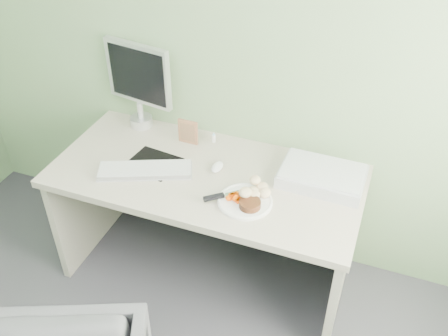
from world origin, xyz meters
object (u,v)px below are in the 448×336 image
at_px(desk, 206,200).
at_px(scanner, 322,177).
at_px(plate, 245,201).
at_px(monitor, 139,81).

height_order(desk, scanner, scanner).
bearing_deg(plate, desk, 151.22).
relative_size(desk, monitor, 3.21).
bearing_deg(monitor, desk, -20.97).
bearing_deg(scanner, monitor, 172.19).
bearing_deg(monitor, plate, -20.36).
relative_size(desk, scanner, 3.85).
distance_m(plate, monitor, 0.95).
height_order(desk, monitor, monitor).
distance_m(desk, monitor, 0.77).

